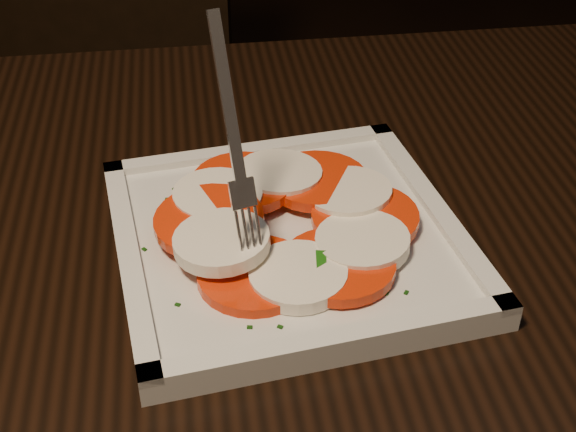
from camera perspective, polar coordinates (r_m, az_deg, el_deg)
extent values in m
cube|color=black|center=(0.58, -5.25, -6.15)|extent=(1.30, 0.95, 0.04)
cube|color=black|center=(1.36, -13.69, 5.45)|extent=(0.53, 0.53, 0.04)
cylinder|color=black|center=(1.32, -6.48, -7.83)|extent=(0.04, 0.04, 0.41)
cylinder|color=black|center=(1.68, -16.98, 1.41)|extent=(0.04, 0.04, 0.41)
cylinder|color=black|center=(1.60, -4.70, 1.13)|extent=(0.04, 0.04, 0.41)
cube|color=silver|center=(0.59, 0.00, -1.78)|extent=(0.25, 0.25, 0.01)
cylinder|color=red|center=(0.54, -2.37, -4.19)|extent=(0.08, 0.08, 0.01)
cylinder|color=white|center=(0.53, 0.72, -4.30)|extent=(0.07, 0.07, 0.01)
cylinder|color=red|center=(0.54, 3.58, -3.54)|extent=(0.08, 0.08, 0.01)
cylinder|color=white|center=(0.56, 5.31, -1.86)|extent=(0.07, 0.07, 0.01)
cylinder|color=red|center=(0.59, 5.50, -0.10)|extent=(0.08, 0.08, 0.01)
cylinder|color=white|center=(0.60, 4.29, 1.58)|extent=(0.07, 0.07, 0.01)
cylinder|color=red|center=(0.62, 2.06, 2.55)|extent=(0.08, 0.08, 0.01)
cylinder|color=white|center=(0.62, -0.62, 2.93)|extent=(0.07, 0.07, 0.02)
cylinder|color=red|center=(0.61, -3.17, 2.39)|extent=(0.08, 0.08, 0.01)
cylinder|color=white|center=(0.59, -5.02, 1.33)|extent=(0.07, 0.07, 0.01)
cylinder|color=red|center=(0.57, -5.65, -0.32)|extent=(0.08, 0.08, 0.01)
cylinder|color=white|center=(0.55, -4.75, -1.82)|extent=(0.07, 0.07, 0.01)
cube|color=#1A5A0F|center=(0.54, 2.40, -3.54)|extent=(0.01, 0.03, 0.00)
cube|color=#1A5A0F|center=(0.62, 1.03, 2.86)|extent=(0.01, 0.03, 0.01)
cube|color=#1A5A0F|center=(0.60, -4.59, 1.41)|extent=(0.03, 0.03, 0.00)
cube|color=#1A5A0F|center=(0.57, 3.68, -1.16)|extent=(0.01, 0.03, 0.00)
cube|color=#1A5A0F|center=(0.57, -4.66, -0.80)|extent=(0.03, 0.02, 0.00)
cube|color=#1A5A0F|center=(0.60, 3.19, 1.32)|extent=(0.04, 0.02, 0.00)
cube|color=#0F370A|center=(0.54, 7.06, -5.32)|extent=(0.00, 0.00, 0.00)
cube|color=#0F370A|center=(0.63, -8.06, 1.94)|extent=(0.00, 0.00, 0.00)
cube|color=#0F370A|center=(0.53, -5.45, -5.72)|extent=(0.00, 0.00, 0.00)
cube|color=#0F370A|center=(0.60, 8.83, -0.57)|extent=(0.00, 0.00, 0.00)
cube|color=#0F370A|center=(0.66, -3.50, 3.81)|extent=(0.00, 0.00, 0.00)
cube|color=#0F370A|center=(0.59, -7.61, -1.26)|extent=(0.00, 0.00, 0.00)
cube|color=#0F370A|center=(0.60, -9.10, -0.23)|extent=(0.00, 0.00, 0.00)
cube|color=#0F370A|center=(0.57, -10.18, -2.35)|extent=(0.00, 0.00, 0.00)
cube|color=#0F370A|center=(0.64, 6.72, 2.53)|extent=(0.00, 0.00, 0.00)
cube|color=#0F370A|center=(0.57, 8.00, -2.14)|extent=(0.00, 0.00, 0.00)
cube|color=#0F370A|center=(0.61, -9.15, 0.06)|extent=(0.00, 0.00, 0.00)
cube|color=#0F370A|center=(0.65, -1.24, 3.14)|extent=(0.00, 0.00, 0.00)
cube|color=#0F370A|center=(0.54, 6.24, -5.15)|extent=(0.00, 0.00, 0.00)
cube|color=#0F370A|center=(0.53, 6.97, -5.47)|extent=(0.00, 0.00, 0.00)
cube|color=#0F370A|center=(0.62, -8.63, 1.17)|extent=(0.00, 0.00, 0.00)
cube|color=#0F370A|center=(0.52, -1.76, -6.09)|extent=(0.00, 0.00, 0.00)
cube|color=#0F370A|center=(0.53, -7.85, -6.27)|extent=(0.00, 0.00, 0.00)
cube|color=#0F370A|center=(0.66, 2.27, 3.64)|extent=(0.00, 0.00, 0.00)
cube|color=#0F370A|center=(0.51, -2.74, -7.91)|extent=(0.00, 0.00, 0.00)
cube|color=#0F370A|center=(0.63, 5.65, 1.85)|extent=(0.00, 0.00, 0.00)
cube|color=#0F370A|center=(0.54, 8.41, -5.41)|extent=(0.00, 0.00, 0.00)
cube|color=#0F370A|center=(0.62, -6.24, 1.43)|extent=(0.00, 0.00, 0.00)
cube|color=#0F370A|center=(0.64, 6.44, 2.57)|extent=(0.00, 0.00, 0.00)
cube|color=#0F370A|center=(0.51, -0.56, -7.89)|extent=(0.00, 0.00, 0.00)
cube|color=#0F370A|center=(0.65, -5.59, 3.17)|extent=(0.00, 0.00, 0.00)
cube|color=#0F370A|center=(0.66, -2.50, 3.59)|extent=(0.00, 0.00, 0.00)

